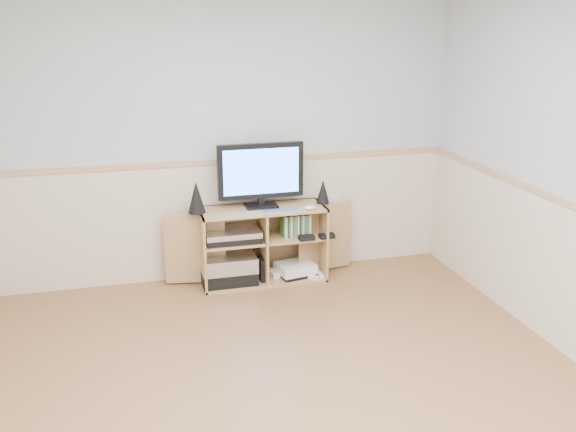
{
  "coord_description": "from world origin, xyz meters",
  "views": [
    {
      "loc": [
        -0.83,
        -3.02,
        2.21
      ],
      "look_at": [
        0.29,
        1.2,
        0.83
      ],
      "focal_mm": 40.0,
      "sensor_mm": 36.0,
      "label": 1
    }
  ],
  "objects_px": {
    "monitor": "(261,173)",
    "game_consoles": "(294,270)",
    "media_cabinet": "(262,242)",
    "keyboard": "(281,211)"
  },
  "relations": [
    {
      "from": "media_cabinet",
      "to": "keyboard",
      "type": "height_order",
      "value": "keyboard"
    },
    {
      "from": "media_cabinet",
      "to": "monitor",
      "type": "height_order",
      "value": "monitor"
    },
    {
      "from": "keyboard",
      "to": "game_consoles",
      "type": "relative_size",
      "value": 0.63
    },
    {
      "from": "media_cabinet",
      "to": "keyboard",
      "type": "xyz_separation_m",
      "value": [
        0.12,
        -0.19,
        0.32
      ]
    },
    {
      "from": "monitor",
      "to": "game_consoles",
      "type": "height_order",
      "value": "monitor"
    },
    {
      "from": "monitor",
      "to": "game_consoles",
      "type": "xyz_separation_m",
      "value": [
        0.27,
        -0.06,
        -0.88
      ]
    },
    {
      "from": "monitor",
      "to": "game_consoles",
      "type": "relative_size",
      "value": 1.57
    },
    {
      "from": "media_cabinet",
      "to": "monitor",
      "type": "bearing_deg",
      "value": -90.0
    },
    {
      "from": "monitor",
      "to": "media_cabinet",
      "type": "bearing_deg",
      "value": 90.0
    },
    {
      "from": "keyboard",
      "to": "game_consoles",
      "type": "bearing_deg",
      "value": 37.29
    }
  ]
}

